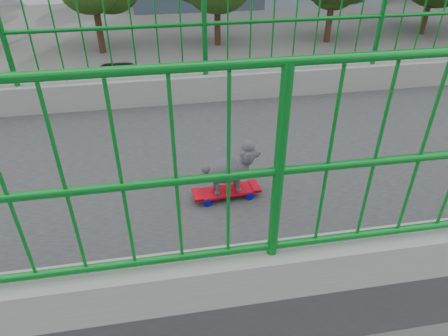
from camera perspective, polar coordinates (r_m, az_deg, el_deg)
road at (r=18.34m, az=-6.80°, el=4.11°), size 18.00×90.00×0.02m
footbridge at (r=4.84m, az=0.39°, el=-17.38°), size 3.00×24.00×7.00m
railing at (r=3.52m, az=0.51°, el=3.56°), size 3.00×24.00×1.42m
skateboard at (r=3.20m, az=0.34°, el=-3.32°), size 0.20×0.54×0.07m
poodle at (r=3.08m, az=0.79°, el=0.00°), size 0.21×0.45×0.37m
car_1 at (r=16.99m, az=21.62°, el=1.83°), size 1.45×4.15×1.37m
car_2 at (r=17.58m, az=-14.04°, el=4.31°), size 2.19×4.74×1.32m
car_3 at (r=25.47m, az=28.66°, el=10.81°), size 2.23×5.48×1.59m
car_4 at (r=23.34m, az=-13.49°, el=12.18°), size 1.86×4.63×1.58m
car_5 at (r=12.60m, az=6.42°, el=-7.93°), size 1.40×4.00×1.32m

